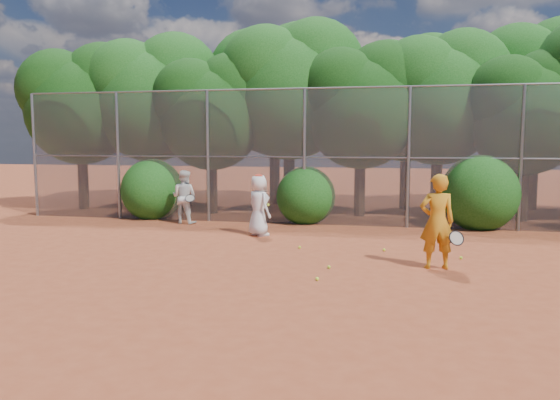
# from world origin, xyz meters

# --- Properties ---
(ground) EXTENTS (80.00, 80.00, 0.00)m
(ground) POSITION_xyz_m (0.00, 0.00, 0.00)
(ground) COLOR brown
(ground) RESTS_ON ground
(fence_back) EXTENTS (20.05, 0.09, 4.03)m
(fence_back) POSITION_xyz_m (-0.12, 6.00, 2.05)
(fence_back) COLOR gray
(fence_back) RESTS_ON ground
(tree_0) EXTENTS (4.38, 3.81, 6.00)m
(tree_0) POSITION_xyz_m (-9.44, 8.04, 3.93)
(tree_0) COLOR black
(tree_0) RESTS_ON ground
(tree_1) EXTENTS (4.64, 4.03, 6.35)m
(tree_1) POSITION_xyz_m (-6.94, 8.54, 4.16)
(tree_1) COLOR black
(tree_1) RESTS_ON ground
(tree_2) EXTENTS (3.99, 3.47, 5.47)m
(tree_2) POSITION_xyz_m (-4.45, 7.83, 3.58)
(tree_2) COLOR black
(tree_2) RESTS_ON ground
(tree_3) EXTENTS (4.89, 4.26, 6.70)m
(tree_3) POSITION_xyz_m (-1.94, 8.84, 4.40)
(tree_3) COLOR black
(tree_3) RESTS_ON ground
(tree_4) EXTENTS (4.19, 3.64, 5.73)m
(tree_4) POSITION_xyz_m (0.55, 8.24, 3.76)
(tree_4) COLOR black
(tree_4) RESTS_ON ground
(tree_5) EXTENTS (4.51, 3.92, 6.17)m
(tree_5) POSITION_xyz_m (3.06, 9.04, 4.05)
(tree_5) COLOR black
(tree_5) RESTS_ON ground
(tree_6) EXTENTS (3.86, 3.36, 5.29)m
(tree_6) POSITION_xyz_m (5.55, 8.03, 3.47)
(tree_6) COLOR black
(tree_6) RESTS_ON ground
(tree_9) EXTENTS (4.83, 4.20, 6.62)m
(tree_9) POSITION_xyz_m (-7.94, 10.84, 4.34)
(tree_9) COLOR black
(tree_9) RESTS_ON ground
(tree_10) EXTENTS (5.15, 4.48, 7.06)m
(tree_10) POSITION_xyz_m (-2.93, 11.05, 4.63)
(tree_10) COLOR black
(tree_10) RESTS_ON ground
(tree_11) EXTENTS (4.64, 4.03, 6.35)m
(tree_11) POSITION_xyz_m (2.06, 10.64, 4.16)
(tree_11) COLOR black
(tree_11) RESTS_ON ground
(tree_12) EXTENTS (5.02, 4.37, 6.88)m
(tree_12) POSITION_xyz_m (6.56, 11.24, 4.51)
(tree_12) COLOR black
(tree_12) RESTS_ON ground
(bush_0) EXTENTS (2.00, 2.00, 2.00)m
(bush_0) POSITION_xyz_m (-6.00, 6.30, 1.00)
(bush_0) COLOR #144912
(bush_0) RESTS_ON ground
(bush_1) EXTENTS (1.80, 1.80, 1.80)m
(bush_1) POSITION_xyz_m (-1.00, 6.30, 0.90)
(bush_1) COLOR #144912
(bush_1) RESTS_ON ground
(bush_2) EXTENTS (2.20, 2.20, 2.20)m
(bush_2) POSITION_xyz_m (4.00, 6.30, 1.10)
(bush_2) COLOR #144912
(bush_2) RESTS_ON ground
(player_yellow) EXTENTS (0.89, 0.61, 1.86)m
(player_yellow) POSITION_xyz_m (2.45, 0.92, 0.93)
(player_yellow) COLOR orange
(player_yellow) RESTS_ON ground
(player_teen) EXTENTS (0.92, 0.91, 1.63)m
(player_teen) POSITION_xyz_m (-1.84, 3.79, 0.81)
(player_teen) COLOR silver
(player_teen) RESTS_ON ground
(player_white) EXTENTS (0.90, 0.80, 1.61)m
(player_white) POSITION_xyz_m (-4.56, 5.40, 0.80)
(player_white) COLOR silver
(player_white) RESTS_ON ground
(ball_0) EXTENTS (0.07, 0.07, 0.07)m
(ball_0) POSITION_xyz_m (1.43, 2.39, 0.03)
(ball_0) COLOR #C1E429
(ball_0) RESTS_ON ground
(ball_1) EXTENTS (0.07, 0.07, 0.07)m
(ball_1) POSITION_xyz_m (3.03, 1.86, 0.03)
(ball_1) COLOR #C1E429
(ball_1) RESTS_ON ground
(ball_2) EXTENTS (0.07, 0.07, 0.07)m
(ball_2) POSITION_xyz_m (0.31, -0.50, 0.03)
(ball_2) COLOR #C1E429
(ball_2) RESTS_ON ground
(ball_4) EXTENTS (0.07, 0.07, 0.07)m
(ball_4) POSITION_xyz_m (0.41, 0.45, 0.03)
(ball_4) COLOR #C1E429
(ball_4) RESTS_ON ground
(ball_5) EXTENTS (0.07, 0.07, 0.07)m
(ball_5) POSITION_xyz_m (2.51, 4.07, 0.03)
(ball_5) COLOR #C1E429
(ball_5) RESTS_ON ground
(ball_6) EXTENTS (0.07, 0.07, 0.07)m
(ball_6) POSITION_xyz_m (-0.49, 2.28, 0.03)
(ball_6) COLOR #C1E429
(ball_6) RESTS_ON ground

